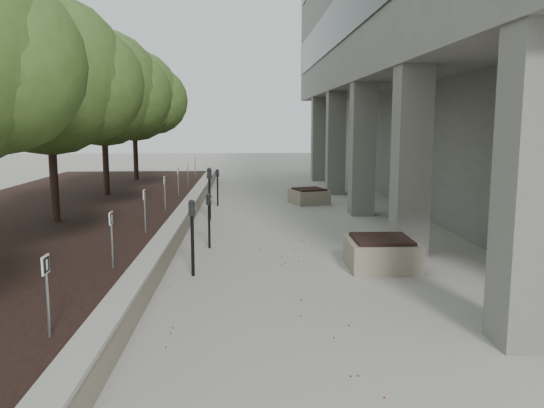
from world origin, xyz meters
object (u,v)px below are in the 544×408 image
object	(u,v)px
parking_meter_4	(210,194)
planter_front	(381,253)
planter_back	(309,196)
crabapple_tree_3	(50,110)
crabapple_tree_5	(134,115)
parking_meter_2	(192,238)
crabapple_tree_4	(104,113)
parking_meter_5	(218,188)
parking_meter_3	(209,221)

from	to	relation	value
parking_meter_4	planter_front	bearing A→B (deg)	-72.74
planter_back	crabapple_tree_3	bearing A→B (deg)	-142.03
crabapple_tree_5	parking_meter_2	distance (m)	14.31
planter_front	crabapple_tree_3	bearing A→B (deg)	156.23
parking_meter_2	planter_back	distance (m)	9.53
crabapple_tree_4	parking_meter_2	world-z (taller)	crabapple_tree_4
parking_meter_4	planter_back	size ratio (longest dim) A/B	1.33
parking_meter_5	crabapple_tree_3	bearing A→B (deg)	-109.96
parking_meter_2	planter_back	bearing A→B (deg)	61.56
parking_meter_5	planter_front	xyz separation A→B (m)	(3.60, -8.21, -0.32)
parking_meter_5	crabapple_tree_4	bearing A→B (deg)	-163.50
parking_meter_3	parking_meter_5	distance (m)	6.34
crabapple_tree_4	parking_meter_4	distance (m)	5.08
parking_meter_4	planter_front	distance (m)	6.68
crabapple_tree_5	parking_meter_5	world-z (taller)	crabapple_tree_5
parking_meter_4	parking_meter_5	bearing A→B (deg)	71.54
parking_meter_2	parking_meter_3	bearing A→B (deg)	77.15
crabapple_tree_4	planter_back	xyz separation A→B (m)	(6.87, 0.36, -2.85)
parking_meter_2	planter_front	xyz separation A→B (m)	(3.62, 0.40, -0.41)
parking_meter_2	parking_meter_4	xyz separation A→B (m)	(-0.08, 5.94, 0.05)
crabapple_tree_4	parking_meter_5	distance (m)	4.47
crabapple_tree_3	parking_meter_4	xyz separation A→B (m)	(3.62, 2.32, -2.36)
crabapple_tree_5	planter_front	size ratio (longest dim) A/B	4.18
planter_front	planter_back	bearing A→B (deg)	92.98
planter_front	parking_meter_5	bearing A→B (deg)	113.70
crabapple_tree_4	crabapple_tree_3	bearing A→B (deg)	-90.00
crabapple_tree_3	parking_meter_5	world-z (taller)	crabapple_tree_3
crabapple_tree_4	crabapple_tree_5	xyz separation A→B (m)	(0.00, 5.00, 0.00)
parking_meter_3	parking_meter_5	size ratio (longest dim) A/B	1.00
planter_back	crabapple_tree_5	bearing A→B (deg)	145.96
planter_front	parking_meter_3	bearing A→B (deg)	151.69
crabapple_tree_3	planter_front	world-z (taller)	crabapple_tree_3
crabapple_tree_3	planter_back	size ratio (longest dim) A/B	4.73
parking_meter_2	parking_meter_5	bearing A→B (deg)	80.92
planter_back	parking_meter_3	bearing A→B (deg)	-114.21
planter_back	parking_meter_4	bearing A→B (deg)	-136.95
planter_front	planter_back	world-z (taller)	planter_front
crabapple_tree_3	crabapple_tree_5	size ratio (longest dim) A/B	1.00
parking_meter_5	planter_back	world-z (taller)	parking_meter_5
crabapple_tree_4	parking_meter_3	xyz separation A→B (m)	(3.85, -6.35, -2.50)
crabapple_tree_3	crabapple_tree_4	xyz separation A→B (m)	(0.00, 5.00, 0.00)
parking_meter_4	planter_front	xyz separation A→B (m)	(3.70, -5.55, -0.46)
parking_meter_2	crabapple_tree_3	bearing A→B (deg)	126.62
crabapple_tree_3	planter_back	distance (m)	9.17
crabapple_tree_3	parking_meter_5	size ratio (longest dim) A/B	4.34
crabapple_tree_3	parking_meter_2	world-z (taller)	crabapple_tree_3
crabapple_tree_3	parking_meter_4	size ratio (longest dim) A/B	3.56
crabapple_tree_5	parking_meter_5	distance (m)	6.72
crabapple_tree_5	crabapple_tree_3	bearing A→B (deg)	-90.00
crabapple_tree_4	crabapple_tree_5	bearing A→B (deg)	90.00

